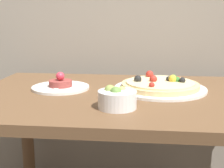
% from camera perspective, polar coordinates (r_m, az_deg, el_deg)
% --- Properties ---
extents(dining_table, '(1.20, 0.74, 0.76)m').
position_cam_1_polar(dining_table, '(1.19, 3.53, -7.07)').
color(dining_table, brown).
rests_on(dining_table, ground_plane).
extents(pizza_plate, '(0.36, 0.36, 0.06)m').
position_cam_1_polar(pizza_plate, '(1.23, 8.80, -0.32)').
color(pizza_plate, white).
rests_on(pizza_plate, dining_table).
extents(tartare_plate, '(0.23, 0.23, 0.07)m').
position_cam_1_polar(tartare_plate, '(1.25, -9.38, -0.33)').
color(tartare_plate, white).
rests_on(tartare_plate, dining_table).
extents(small_bowl, '(0.12, 0.12, 0.07)m').
position_cam_1_polar(small_bowl, '(0.97, 0.90, -2.66)').
color(small_bowl, white).
rests_on(small_bowl, dining_table).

